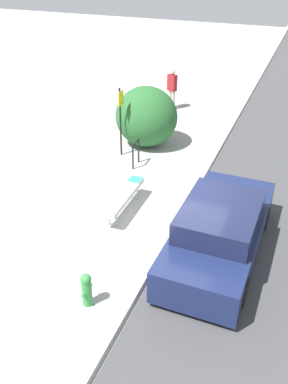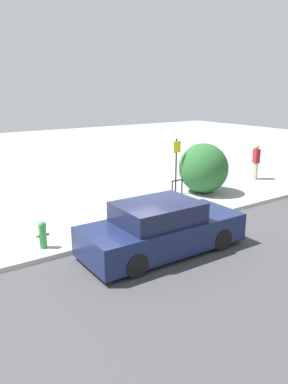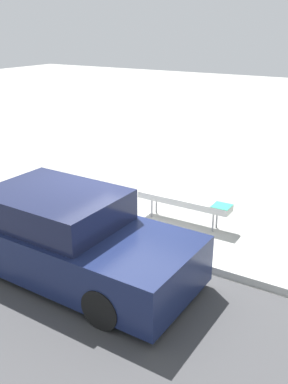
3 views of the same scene
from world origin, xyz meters
TOP-DOWN VIEW (x-y plane):
  - ground_plane at (0.00, 0.00)m, footprint 60.00×60.00m
  - curb at (0.00, 0.00)m, footprint 60.00×0.20m
  - bench at (0.57, 1.46)m, footprint 2.02×0.38m
  - bike_rack at (3.16, 2.20)m, footprint 0.55×0.06m
  - sign_post at (3.72, 2.95)m, footprint 0.36×0.08m
  - fire_hydrant at (-2.80, 0.78)m, footprint 0.36×0.22m
  - shrub_hedge at (4.79, 2.47)m, footprint 1.96×2.16m
  - pedestrian at (8.57, 2.80)m, footprint 0.35×0.44m
  - parked_car_near at (-0.28, -1.29)m, footprint 4.50×1.87m

SIDE VIEW (x-z plane):
  - ground_plane at x=0.00m, z-range 0.00..0.00m
  - curb at x=0.00m, z-range 0.00..0.13m
  - fire_hydrant at x=-2.80m, z-range 0.03..0.79m
  - bench at x=0.57m, z-range 0.20..0.76m
  - bike_rack at x=3.16m, z-range 0.09..0.91m
  - parked_car_near at x=-0.28m, z-range -0.06..1.35m
  - pedestrian at x=8.57m, z-range 0.06..1.76m
  - shrub_hedge at x=4.79m, z-range 0.00..2.08m
  - sign_post at x=3.72m, z-range 0.23..2.53m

